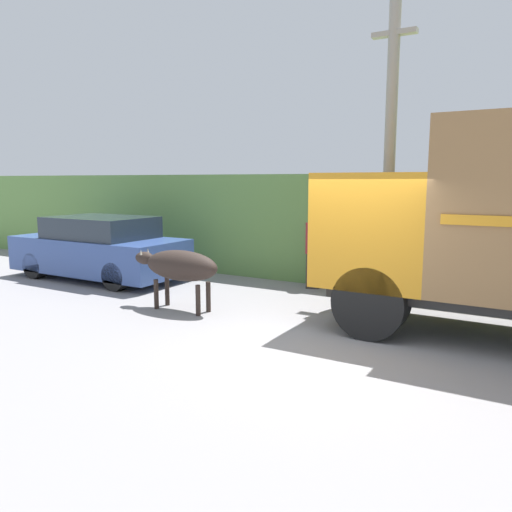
{
  "coord_description": "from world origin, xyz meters",
  "views": [
    {
      "loc": [
        2.66,
        -7.04,
        2.49
      ],
      "look_at": [
        -1.97,
        0.86,
        1.09
      ],
      "focal_mm": 35.0,
      "sensor_mm": 36.0,
      "label": 1
    }
  ],
  "objects_px": {
    "brown_cow": "(179,266)",
    "utility_pole": "(390,147)",
    "parked_suv": "(99,249)",
    "pedestrian_on_hill": "(313,247)"
  },
  "relations": [
    {
      "from": "parked_suv",
      "to": "pedestrian_on_hill",
      "type": "xyz_separation_m",
      "value": [
        5.13,
        1.69,
        0.19
      ]
    },
    {
      "from": "brown_cow",
      "to": "pedestrian_on_hill",
      "type": "xyz_separation_m",
      "value": [
        1.4,
        3.09,
        0.1
      ]
    },
    {
      "from": "brown_cow",
      "to": "utility_pole",
      "type": "distance_m",
      "value": 4.94
    },
    {
      "from": "parked_suv",
      "to": "pedestrian_on_hill",
      "type": "height_order",
      "value": "pedestrian_on_hill"
    },
    {
      "from": "parked_suv",
      "to": "brown_cow",
      "type": "bearing_deg",
      "value": -24.3
    },
    {
      "from": "brown_cow",
      "to": "parked_suv",
      "type": "xyz_separation_m",
      "value": [
        -3.73,
        1.4,
        -0.09
      ]
    },
    {
      "from": "parked_suv",
      "to": "utility_pole",
      "type": "xyz_separation_m",
      "value": [
        6.81,
        1.71,
        2.4
      ]
    },
    {
      "from": "brown_cow",
      "to": "utility_pole",
      "type": "xyz_separation_m",
      "value": [
        3.07,
        3.11,
        2.31
      ]
    },
    {
      "from": "parked_suv",
      "to": "pedestrian_on_hill",
      "type": "bearing_deg",
      "value": 14.47
    },
    {
      "from": "parked_suv",
      "to": "pedestrian_on_hill",
      "type": "relative_size",
      "value": 2.62
    }
  ]
}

